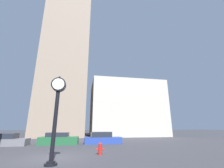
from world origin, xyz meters
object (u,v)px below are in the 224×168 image
Objects in this scene: car_grey at (5,141)px; car_green at (59,139)px; car_blue at (102,139)px; street_clock at (57,107)px; fire_hydrant_near at (100,148)px.

car_green is (5.54, 0.25, 0.04)m from car_grey.
car_grey is 10.63m from car_blue.
car_green is 0.98× the size of car_blue.
car_green is at bearing 96.23° from street_clock.
car_grey is 1.01× the size of car_blue.
street_clock is 10.51m from car_green.
street_clock is at bearing -80.68° from car_green.
car_blue is 7.59m from fire_hydrant_near.
street_clock reaches higher than car_green.
car_grey is (-6.65, 9.90, -2.49)m from street_clock.
car_green is at bearing 179.17° from car_blue.
car_blue reaches higher than fire_hydrant_near.
car_grey is at bearing -174.31° from car_green.
car_green reaches higher than fire_hydrant_near.
street_clock is 1.09× the size of car_blue.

